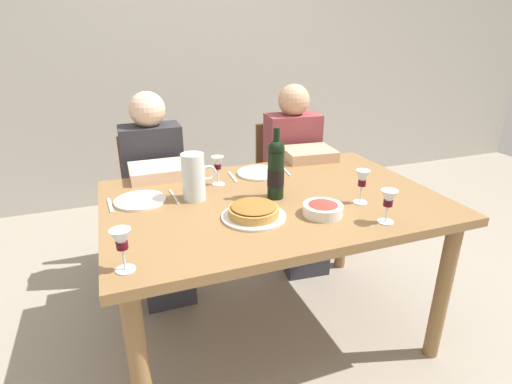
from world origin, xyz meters
name	(u,v)px	position (x,y,z in m)	size (l,w,h in m)	color
ground_plane	(271,330)	(0.00, 0.00, 0.00)	(8.00, 8.00, 0.00)	gray
back_wall	(180,39)	(0.00, 2.09, 1.40)	(8.00, 0.10, 2.80)	#B2ADA3
dining_table	(273,216)	(0.00, 0.00, 0.67)	(1.50, 1.00, 0.76)	olive
wine_bottle	(276,169)	(0.01, 0.00, 0.90)	(0.08, 0.08, 0.32)	black
water_pitcher	(194,180)	(-0.34, 0.11, 0.85)	(0.16, 0.10, 0.21)	silver
baked_tart	(254,211)	(-0.15, -0.16, 0.79)	(0.26, 0.26, 0.06)	silver
salad_bowl	(323,208)	(0.12, -0.24, 0.79)	(0.17, 0.17, 0.05)	white
wine_glass_left_diner	(362,180)	(0.34, -0.19, 0.87)	(0.06, 0.06, 0.15)	silver
wine_glass_right_diner	(218,165)	(-0.19, 0.25, 0.86)	(0.06, 0.06, 0.14)	silver
wine_glass_centre	(388,200)	(0.32, -0.39, 0.86)	(0.07, 0.07, 0.14)	silver
wine_glass_spare	(122,242)	(-0.67, -0.38, 0.86)	(0.07, 0.07, 0.14)	silver
dinner_plate_left_setting	(260,173)	(0.06, 0.32, 0.77)	(0.24, 0.24, 0.01)	white
dinner_plate_right_setting	(140,200)	(-0.57, 0.16, 0.77)	(0.23, 0.23, 0.01)	white
fork_left_setting	(233,177)	(-0.09, 0.32, 0.76)	(0.16, 0.01, 0.01)	silver
knife_left_setting	(285,170)	(0.21, 0.32, 0.76)	(0.18, 0.01, 0.01)	silver
knife_right_setting	(174,197)	(-0.42, 0.16, 0.76)	(0.18, 0.01, 0.01)	silver
spoon_right_setting	(110,205)	(-0.70, 0.16, 0.76)	(0.16, 0.01, 0.01)	silver
chair_left	(154,195)	(-0.45, 0.87, 0.50)	(0.40, 0.40, 0.87)	brown
diner_left	(157,191)	(-0.45, 0.63, 0.62)	(0.34, 0.50, 1.16)	#2D2D33
chair_right	(284,178)	(0.46, 0.88, 0.50)	(0.43, 0.43, 0.87)	brown
diner_right	(298,173)	(0.44, 0.64, 0.62)	(0.36, 0.52, 1.16)	#8E3D42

